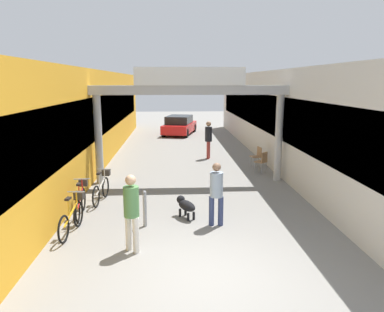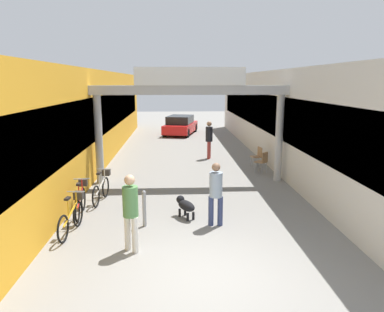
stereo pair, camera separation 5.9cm
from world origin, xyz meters
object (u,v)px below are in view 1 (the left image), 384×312
object	(u,v)px
pedestrian_carrying_crate	(208,137)
bicycle_red_second	(81,200)
cafe_chair_wood_nearer	(262,160)
parked_car_red	(179,125)
bollard_post_metal	(145,208)
pedestrian_companion	(131,208)
dog_on_leash	(186,205)
bicycle_silver_third	(102,188)
pedestrian_with_dog	(216,190)
bicycle_orange_nearest	(73,216)
cafe_chair_wood_farther	(257,155)

from	to	relation	value
pedestrian_carrying_crate	bicycle_red_second	xyz separation A→B (m)	(-4.35, -7.62, -0.62)
cafe_chair_wood_nearer	parked_car_red	distance (m)	12.08
bollard_post_metal	cafe_chair_wood_nearer	xyz separation A→B (m)	(4.41, 5.52, 0.05)
pedestrian_companion	bicycle_red_second	bearing A→B (deg)	124.84
bicycle_red_second	bollard_post_metal	size ratio (longest dim) A/B	1.74
dog_on_leash	bicycle_silver_third	world-z (taller)	bicycle_silver_third
pedestrian_with_dog	pedestrian_carrying_crate	world-z (taller)	pedestrian_carrying_crate
dog_on_leash	bicycle_orange_nearest	xyz separation A→B (m)	(-2.85, -0.89, 0.08)
pedestrian_companion	parked_car_red	distance (m)	18.69
cafe_chair_wood_nearer	parked_car_red	xyz separation A→B (m)	(-3.16, 11.66, 0.10)
pedestrian_carrying_crate	pedestrian_with_dog	bearing A→B (deg)	-94.14
cafe_chair_wood_farther	pedestrian_with_dog	bearing A→B (deg)	-111.21
pedestrian_carrying_crate	dog_on_leash	size ratio (longest dim) A/B	2.29
pedestrian_with_dog	bicycle_red_second	world-z (taller)	pedestrian_with_dog
bicycle_red_second	cafe_chair_wood_nearer	bearing A→B (deg)	35.88
pedestrian_companion	bicycle_orange_nearest	world-z (taller)	pedestrian_companion
bollard_post_metal	cafe_chair_wood_nearer	size ratio (longest dim) A/B	1.09
pedestrian_companion	bicycle_orange_nearest	distance (m)	2.05
bicycle_orange_nearest	cafe_chair_wood_nearer	xyz separation A→B (m)	(6.18, 5.83, 0.10)
cafe_chair_wood_farther	parked_car_red	size ratio (longest dim) A/B	0.21
bicycle_red_second	bollard_post_metal	xyz separation A→B (m)	(1.87, -0.98, 0.06)
pedestrian_carrying_crate	dog_on_leash	world-z (taller)	pedestrian_carrying_crate
pedestrian_with_dog	bicycle_orange_nearest	bearing A→B (deg)	-175.64
pedestrian_companion	cafe_chair_wood_nearer	world-z (taller)	pedestrian_companion
pedestrian_companion	bicycle_red_second	world-z (taller)	pedestrian_companion
pedestrian_companion	bollard_post_metal	world-z (taller)	pedestrian_companion
bicycle_orange_nearest	pedestrian_companion	bearing A→B (deg)	-35.68
dog_on_leash	bicycle_red_second	size ratio (longest dim) A/B	0.47
dog_on_leash	cafe_chair_wood_nearer	distance (m)	5.95
cafe_chair_wood_farther	parked_car_red	distance (m)	11.00
pedestrian_with_dog	pedestrian_carrying_crate	bearing A→B (deg)	85.86
bollard_post_metal	cafe_chair_wood_farther	xyz separation A→B (m)	(4.45, 6.65, 0.05)
bollard_post_metal	pedestrian_carrying_crate	bearing A→B (deg)	73.88
bollard_post_metal	parked_car_red	distance (m)	17.22
pedestrian_companion	dog_on_leash	size ratio (longest dim) A/B	2.20
dog_on_leash	parked_car_red	distance (m)	16.60
pedestrian_companion	bicycle_orange_nearest	bearing A→B (deg)	144.32
pedestrian_with_dog	dog_on_leash	xyz separation A→B (m)	(-0.78, 0.61, -0.60)
pedestrian_carrying_crate	bollard_post_metal	distance (m)	8.96
bicycle_red_second	parked_car_red	bearing A→B (deg)	79.13
bicycle_silver_third	parked_car_red	xyz separation A→B (m)	(2.75, 14.98, 0.21)
pedestrian_companion	cafe_chair_wood_farther	world-z (taller)	pedestrian_companion
bicycle_orange_nearest	parked_car_red	distance (m)	17.74
pedestrian_companion	pedestrian_carrying_crate	bearing A→B (deg)	75.18
dog_on_leash	bollard_post_metal	distance (m)	1.23
pedestrian_with_dog	cafe_chair_wood_nearer	size ratio (longest dim) A/B	1.89
bicycle_red_second	cafe_chair_wood_nearer	size ratio (longest dim) A/B	1.90
pedestrian_with_dog	bollard_post_metal	distance (m)	1.92
dog_on_leash	cafe_chair_wood_farther	distance (m)	6.94
cafe_chair_wood_nearer	pedestrian_companion	bearing A→B (deg)	-123.31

